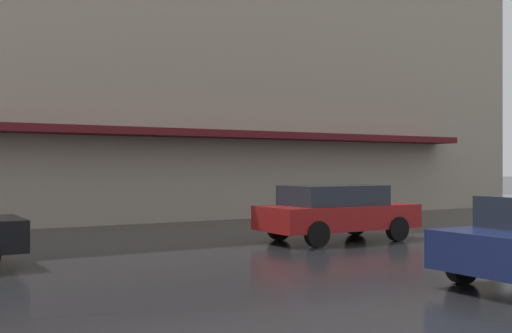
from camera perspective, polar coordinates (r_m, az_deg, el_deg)
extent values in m
cube|color=tan|center=(31.72, -11.02, 10.00)|extent=(19.55, 29.51, 14.82)
cube|color=#591419|center=(21.75, -1.88, 2.92)|extent=(1.20, 20.66, 0.24)
cube|color=maroon|center=(16.12, 7.45, -4.54)|extent=(1.75, 4.10, 0.60)
cube|color=#232833|center=(15.99, 7.03, -2.60)|extent=(1.54, 2.46, 0.50)
cylinder|color=black|center=(17.56, 9.02, -5.15)|extent=(0.20, 0.62, 0.62)
cylinder|color=black|center=(16.33, 12.72, -5.54)|extent=(0.20, 0.62, 0.62)
cylinder|color=black|center=(16.10, 2.10, -5.62)|extent=(0.20, 0.62, 0.62)
cylinder|color=black|center=(14.74, 5.58, -6.14)|extent=(0.20, 0.62, 0.62)
cylinder|color=black|center=(10.73, 18.26, -8.42)|extent=(0.20, 0.62, 0.62)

